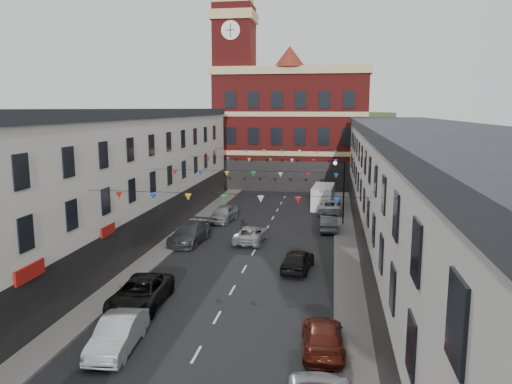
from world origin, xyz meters
The scene contains 20 objects.
ground centered at (0.00, 0.00, 0.00)m, with size 160.00×160.00×0.00m, color black.
pavement_left centered at (-6.90, 2.00, 0.07)m, with size 1.80×64.00×0.15m, color #605E5B.
pavement_right centered at (6.90, 2.00, 0.07)m, with size 1.80×64.00×0.15m, color #605E5B.
terrace_left centered at (-11.78, 1.00, 5.35)m, with size 8.40×56.00×10.70m.
terrace_right centered at (11.78, 1.00, 4.85)m, with size 8.40×56.00×9.70m.
civic_building centered at (0.00, 37.95, 8.14)m, with size 20.60×13.30×18.50m.
clock_tower centered at (-7.50, 35.00, 14.93)m, with size 5.60×5.60×30.00m.
distant_hill centered at (-4.00, 62.00, 5.00)m, with size 40.00×14.00×10.00m, color #2B4C23.
street_lamp centered at (6.55, 14.00, 3.90)m, with size 1.10×0.36×6.00m.
car_left_b centered at (-3.60, -12.07, 0.74)m, with size 1.57×4.52×1.49m, color #A4A8AC.
car_left_c centered at (-4.49, -7.19, 0.76)m, with size 2.54×5.50×1.53m, color black.
car_left_d centered at (-5.50, 5.91, 0.81)m, with size 2.26×5.56×1.61m, color #373A3E.
car_left_e centered at (-4.47, 13.84, 0.78)m, with size 1.85×4.60×1.57m, color gray.
car_right_c centered at (5.50, -10.72, 0.66)m, with size 1.85×4.55×1.32m, color #591C11.
car_right_d centered at (3.60, 0.21, 0.74)m, with size 1.74×4.33×1.48m, color black.
car_right_e centered at (5.50, 11.66, 0.69)m, with size 1.47×4.20×1.38m, color #4C4F54.
car_right_f centered at (5.50, 19.36, 0.72)m, with size 2.38×5.15×1.43m, color silver.
moving_car centered at (-0.69, 6.94, 0.67)m, with size 2.22×4.80×1.34m, color #9C9DA2.
white_van centered at (4.78, 22.07, 1.22)m, with size 2.12×5.52×2.44m, color silver.
pedestrian centered at (-1.50, 7.87, 0.83)m, with size 0.61×0.40×1.67m, color black.
Camera 1 is at (5.76, -31.86, 10.75)m, focal length 35.00 mm.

